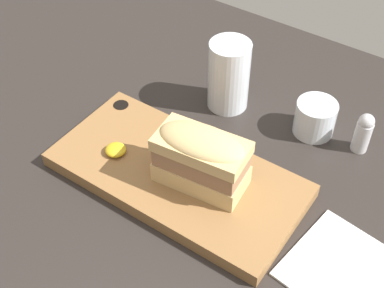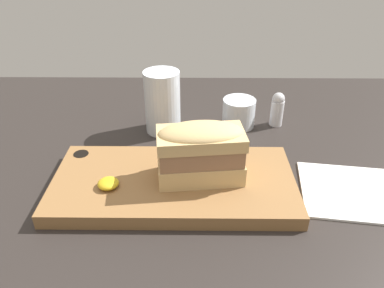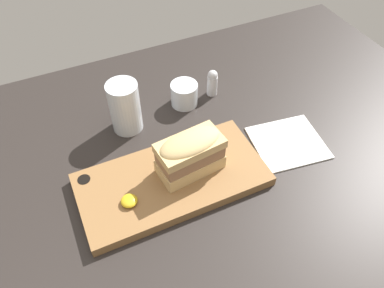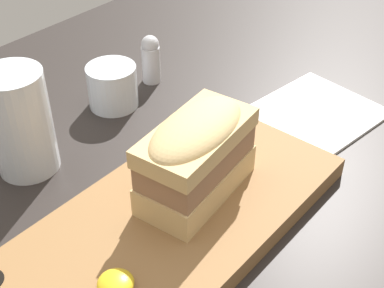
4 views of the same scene
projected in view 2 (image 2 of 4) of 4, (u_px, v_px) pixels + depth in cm
name	position (u px, v px, depth cm)	size (l,w,h in cm)	color
dining_table	(182.00, 215.00, 58.25)	(153.22, 110.13, 2.00)	#282321
serving_board	(174.00, 183.00, 61.54)	(39.36, 19.15, 2.44)	olive
sandwich	(201.00, 150.00, 58.34)	(14.16, 8.34, 9.68)	tan
mustard_dollop	(108.00, 183.00, 58.49)	(3.33, 3.33, 1.33)	gold
water_glass	(163.00, 106.00, 76.44)	(7.27, 7.27, 12.89)	silver
wine_glass	(239.00, 113.00, 79.57)	(6.90, 6.90, 6.02)	silver
napkin	(351.00, 192.00, 61.20)	(17.83, 16.63, 0.40)	white
salt_shaker	(277.00, 109.00, 79.38)	(2.73, 2.73, 7.40)	silver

